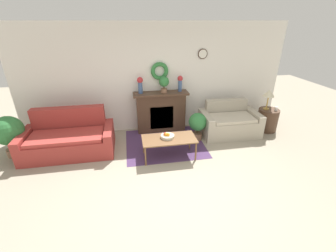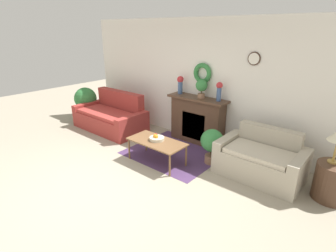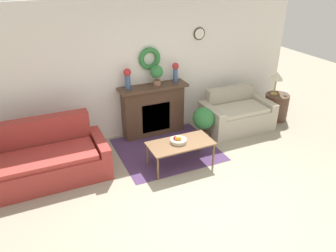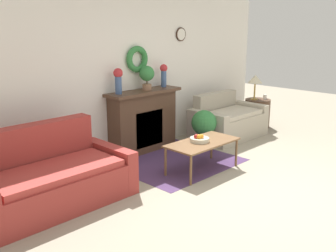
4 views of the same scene
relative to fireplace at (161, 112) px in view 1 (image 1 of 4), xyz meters
name	(u,v)px [view 1 (image 1 of 4)]	position (x,y,z in m)	size (l,w,h in m)	color
ground_plane	(178,197)	(-0.10, -2.58, -0.53)	(16.00, 16.00, 0.00)	#9E937F
floor_rug	(165,143)	(-0.03, -0.75, -0.53)	(1.84, 1.66, 0.01)	#4C335B
wall_back	(155,79)	(-0.10, 0.21, 0.82)	(6.80, 0.16, 2.70)	white
fireplace	(161,112)	(0.00, 0.00, 0.00)	(1.39, 0.41, 1.06)	#4C3323
couch_left	(69,139)	(-2.18, -0.72, -0.22)	(1.92, 0.98, 0.94)	#9E332D
loveseat_right	(229,123)	(1.70, -0.52, -0.23)	(1.45, 0.88, 0.83)	#B2A893
coffee_table	(169,140)	(-0.03, -1.33, -0.12)	(1.14, 0.56, 0.45)	brown
fruit_bowl	(167,136)	(-0.06, -1.30, -0.04)	(0.29, 0.29, 0.12)	beige
side_table_by_loveseat	(267,120)	(2.80, -0.49, -0.24)	(0.53, 0.53, 0.59)	#4C3323
table_lamp	(269,94)	(2.74, -0.44, 0.47)	(0.30, 0.30, 0.52)	#B28E42
mug	(276,109)	(2.92, -0.58, 0.10)	(0.08, 0.08, 0.10)	silver
vase_on_mantel_left	(140,84)	(-0.50, 0.01, 0.76)	(0.15, 0.15, 0.41)	#3D5684
vase_on_mantel_right	(180,82)	(0.50, 0.01, 0.75)	(0.13, 0.13, 0.40)	#3D5684
potted_plant_on_mantel	(164,83)	(0.09, -0.01, 0.77)	(0.25, 0.25, 0.40)	#8E664C
potted_plant_floor_by_couch	(9,132)	(-3.35, -0.68, 0.03)	(0.62, 0.62, 0.91)	#8E664C
potted_plant_floor_by_loveseat	(198,123)	(0.80, -0.68, -0.10)	(0.44, 0.44, 0.69)	#8E664C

